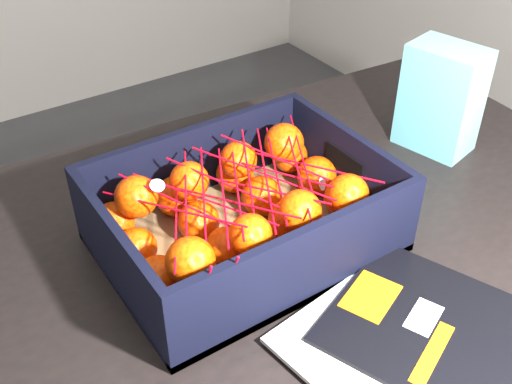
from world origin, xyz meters
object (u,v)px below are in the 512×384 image
retail_carton (441,99)px  magazine_stack (427,355)px  produce_crate (244,222)px  table (276,297)px

retail_carton → magazine_stack: bearing=-150.6°
produce_crate → retail_carton: 0.42m
table → magazine_stack: 0.28m
table → retail_carton: 0.43m
table → produce_crate: produce_crate is taller
table → produce_crate: (-0.03, 0.03, 0.14)m
magazine_stack → produce_crate: bearing=102.7°
produce_crate → retail_carton: size_ratio=2.08×
retail_carton → produce_crate: bearing=172.0°
produce_crate → magazine_stack: bearing=-77.3°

